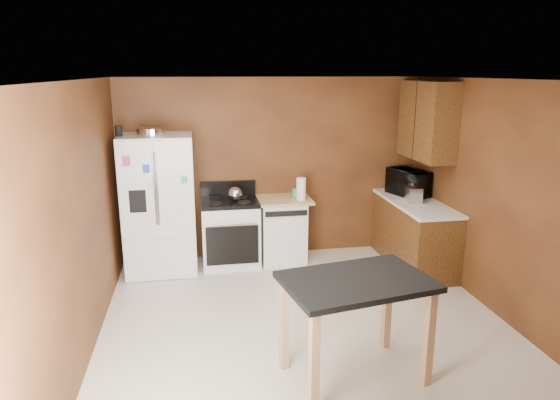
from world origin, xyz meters
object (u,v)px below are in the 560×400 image
object	(u,v)px
paper_towel	(301,189)
dishwasher	(282,229)
pen_cup	(119,131)
roasting_pan	(152,132)
kettle	(235,194)
microwave	(408,183)
island	(356,295)
toaster	(414,194)
refrigerator	(160,204)
gas_range	(230,231)
green_canister	(296,193)

from	to	relation	value
paper_towel	dishwasher	size ratio (longest dim) A/B	0.34
pen_cup	dishwasher	distance (m)	2.50
roasting_pan	paper_towel	distance (m)	2.07
kettle	paper_towel	size ratio (longest dim) A/B	0.64
roasting_pan	kettle	distance (m)	1.33
microwave	island	bearing A→B (deg)	128.95
toaster	refrigerator	distance (m)	3.34
toaster	island	xyz separation A→B (m)	(-1.55, -2.33, -0.23)
kettle	dishwasher	world-z (taller)	kettle
roasting_pan	gas_range	size ratio (longest dim) A/B	0.34
paper_towel	refrigerator	world-z (taller)	refrigerator
pen_cup	island	size ratio (longest dim) A/B	0.10
roasting_pan	paper_towel	xyz separation A→B (m)	(1.91, -0.00, -0.81)
dishwasher	island	xyz separation A→B (m)	(0.13, -2.83, 0.31)
roasting_pan	paper_towel	bearing A→B (deg)	-0.06
microwave	gas_range	xyz separation A→B (m)	(-2.47, 0.12, -0.60)
paper_towel	toaster	bearing A→B (deg)	-14.92
kettle	toaster	distance (m)	2.36
pen_cup	refrigerator	size ratio (longest dim) A/B	0.07
pen_cup	microwave	xyz separation A→B (m)	(3.81, -0.02, -0.80)
island	roasting_pan	bearing A→B (deg)	123.49
roasting_pan	island	xyz separation A→B (m)	(1.80, -2.71, -1.08)
paper_towel	refrigerator	xyz separation A→B (m)	(-1.87, 0.03, -0.14)
kettle	refrigerator	distance (m)	0.99
refrigerator	microwave	bearing A→B (deg)	-1.09
green_canister	microwave	size ratio (longest dim) A/B	0.20
roasting_pan	gas_range	distance (m)	1.68
pen_cup	green_canister	distance (m)	2.44
paper_towel	microwave	xyz separation A→B (m)	(1.51, -0.03, 0.02)
roasting_pan	refrigerator	world-z (taller)	roasting_pan
toaster	gas_range	distance (m)	2.50
microwave	refrigerator	distance (m)	3.38
toaster	refrigerator	xyz separation A→B (m)	(-3.31, 0.42, -0.10)
toaster	dishwasher	bearing A→B (deg)	173.93
dishwasher	toaster	bearing A→B (deg)	-16.60
island	toaster	bearing A→B (deg)	56.36
toaster	gas_range	xyz separation A→B (m)	(-2.40, 0.48, -0.54)
roasting_pan	green_canister	bearing A→B (deg)	4.50
toaster	dishwasher	world-z (taller)	toaster
roasting_pan	pen_cup	distance (m)	0.39
paper_towel	refrigerator	bearing A→B (deg)	179.04
refrigerator	island	distance (m)	3.26
roasting_pan	microwave	size ratio (longest dim) A/B	0.63
microwave	island	world-z (taller)	microwave
kettle	microwave	world-z (taller)	microwave
roasting_pan	paper_towel	size ratio (longest dim) A/B	1.24
paper_towel	microwave	distance (m)	1.51
kettle	green_canister	bearing A→B (deg)	7.45
microwave	green_canister	bearing A→B (deg)	63.43
roasting_pan	green_canister	xyz separation A→B (m)	(1.87, 0.15, -0.90)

